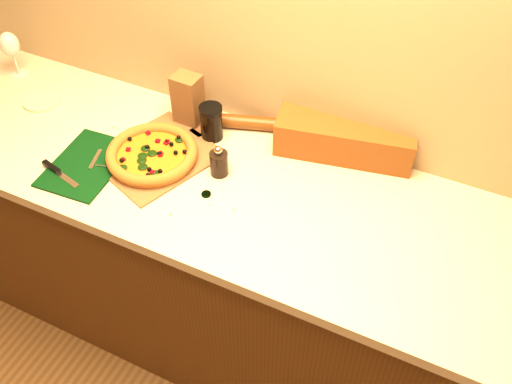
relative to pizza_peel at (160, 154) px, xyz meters
The scene contains 13 objects.
cabinet 0.59m from the pizza_peel, ahead, with size 2.80×0.65×0.86m, color #4D2D10.
countertop 0.36m from the pizza_peel, ahead, with size 2.84×0.68×0.04m, color beige.
pizza_peel is the anchor object (origin of this frame).
pizza 0.04m from the pizza_peel, 98.64° to the right, with size 0.30×0.30×0.04m.
cutting_board 0.25m from the pizza_peel, 141.48° to the right, with size 0.25×0.32×0.02m.
bottle_cap 0.25m from the pizza_peel, 22.76° to the right, with size 0.03×0.03×0.01m, color black.
pepper_grinder 0.23m from the pizza_peel, ahead, with size 0.06×0.06×0.11m.
rolling_pin 0.35m from the pizza_peel, 49.33° to the left, with size 0.36×0.14×0.05m.
bread_bag 0.62m from the pizza_peel, 26.58° to the left, with size 0.46×0.15×0.13m, color #642D13.
wine_glass 0.79m from the pizza_peel, 167.75° to the left, with size 0.07×0.07×0.18m.
paper_bag 0.22m from the pizza_peel, 89.90° to the left, with size 0.10×0.08×0.19m, color brown.
dark_jar 0.21m from the pizza_peel, 54.11° to the left, with size 0.08×0.08×0.13m.
side_plate 0.56m from the pizza_peel, behind, with size 0.14×0.14×0.01m, color beige.
Camera 1 is at (0.57, 0.29, 2.19)m, focal length 40.00 mm.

